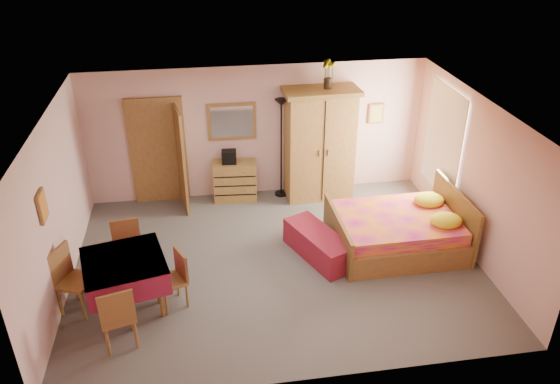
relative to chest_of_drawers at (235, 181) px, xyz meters
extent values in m
plane|color=#69645D|center=(0.48, -2.27, -0.39)|extent=(6.50, 6.50, 0.00)
plane|color=brown|center=(0.48, -2.27, 2.21)|extent=(6.50, 6.50, 0.00)
cube|color=#DDAAA0|center=(0.48, 0.23, 0.91)|extent=(6.50, 0.10, 2.60)
cube|color=#DDAAA0|center=(0.48, -4.77, 0.91)|extent=(6.50, 0.10, 2.60)
cube|color=#DDAAA0|center=(-2.77, -2.27, 0.91)|extent=(0.10, 5.00, 2.60)
cube|color=#DDAAA0|center=(3.73, -2.27, 0.91)|extent=(0.10, 5.00, 2.60)
cube|color=#9E6B35|center=(-1.42, 0.20, 0.63)|extent=(1.06, 0.12, 2.15)
cube|color=white|center=(3.69, -1.07, 1.06)|extent=(0.08, 1.40, 1.95)
cube|color=orange|center=(-2.74, -2.87, 1.31)|extent=(0.04, 0.32, 0.42)
cube|color=#D8BF59|center=(2.83, 0.20, 1.16)|extent=(0.30, 0.04, 0.40)
cube|color=#AA7A39|center=(0.00, 0.00, 0.00)|extent=(0.86, 0.48, 0.79)
cube|color=silver|center=(0.00, 0.21, 1.16)|extent=(0.92, 0.06, 0.73)
cube|color=black|center=(-0.10, 0.00, 0.52)|extent=(0.29, 0.22, 0.26)
cube|color=black|center=(0.92, 0.03, 0.60)|extent=(0.33, 0.33, 2.00)
cube|color=#AF7D3B|center=(1.64, -0.11, 0.71)|extent=(1.43, 0.78, 2.20)
cube|color=yellow|center=(1.76, -0.09, 2.08)|extent=(0.22, 0.22, 0.53)
cube|color=#B9127A|center=(2.54, -2.12, 0.10)|extent=(2.16, 1.71, 0.99)
cube|color=maroon|center=(1.19, -2.19, -0.16)|extent=(1.01, 1.47, 0.46)
cube|color=maroon|center=(-1.81, -2.99, 0.01)|extent=(1.33, 1.33, 0.81)
cube|color=#9C6235|center=(-1.86, -3.75, 0.09)|extent=(0.54, 0.54, 0.98)
cube|color=brown|center=(-1.84, -2.29, 0.08)|extent=(0.48, 0.48, 0.95)
cube|color=#A57837|center=(-2.50, -2.96, 0.11)|extent=(0.61, 0.61, 1.02)
cube|color=olive|center=(-1.18, -3.07, 0.04)|extent=(0.53, 0.53, 0.87)
camera|label=1|loc=(-0.61, -9.51, 4.90)|focal=35.00mm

